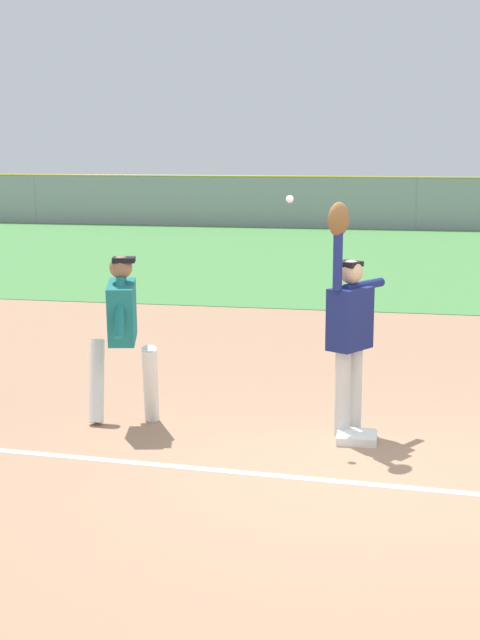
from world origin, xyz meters
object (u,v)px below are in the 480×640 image
at_px(baseball, 290,199).
at_px(parked_car_silver, 98,201).
at_px(parked_car_blue, 250,202).
at_px(fielder, 349,322).
at_px(first_base, 357,437).
at_px(runner, 122,327).
at_px(parked_car_black, 404,204).

height_order(baseball, parked_car_silver, baseball).
bearing_deg(parked_car_blue, parked_car_silver, -175.67).
height_order(fielder, baseball, baseball).
xyz_separation_m(first_base, runner, (-2.38, 0.13, 0.96)).
relative_size(runner, parked_car_black, 0.38).
xyz_separation_m(first_base, fielder, (-0.12, 0.23, 1.08)).
xyz_separation_m(parked_car_silver, parked_car_black, (11.64, 0.65, 0.00)).
bearing_deg(baseball, fielder, 2.87).
height_order(fielder, parked_car_silver, fielder).
height_order(first_base, parked_car_silver, parked_car_silver).
bearing_deg(first_base, fielder, 117.70).
xyz_separation_m(parked_car_silver, parked_car_blue, (5.84, 0.84, 0.00)).
xyz_separation_m(fielder, parked_car_black, (-0.35, 26.44, -0.45)).
bearing_deg(parked_car_silver, baseball, -67.50).
height_order(runner, parked_car_black, runner).
relative_size(fielder, runner, 1.33).
xyz_separation_m(baseball, parked_car_blue, (-5.56, 26.65, -1.62)).
xyz_separation_m(first_base, parked_car_blue, (-6.27, 26.86, 0.63)).
height_order(first_base, parked_car_blue, parked_car_blue).
xyz_separation_m(first_base, parked_car_black, (-0.48, 26.67, 0.63)).
xyz_separation_m(fielder, runner, (-2.26, -0.10, -0.12)).
height_order(first_base, runner, runner).
xyz_separation_m(baseball, parked_car_silver, (-11.41, 25.81, -1.62)).
bearing_deg(baseball, parked_car_black, 89.51).
xyz_separation_m(fielder, baseball, (-0.58, -0.03, 1.17)).
bearing_deg(runner, baseball, -11.08).
relative_size(parked_car_blue, parked_car_black, 1.00).
bearing_deg(parked_car_blue, first_base, -80.73).
bearing_deg(runner, parked_car_blue, 84.79).
distance_m(baseball, parked_car_silver, 28.27).
xyz_separation_m(first_base, baseball, (-0.70, 0.20, 2.25)).
relative_size(first_base, parked_car_silver, 0.09).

